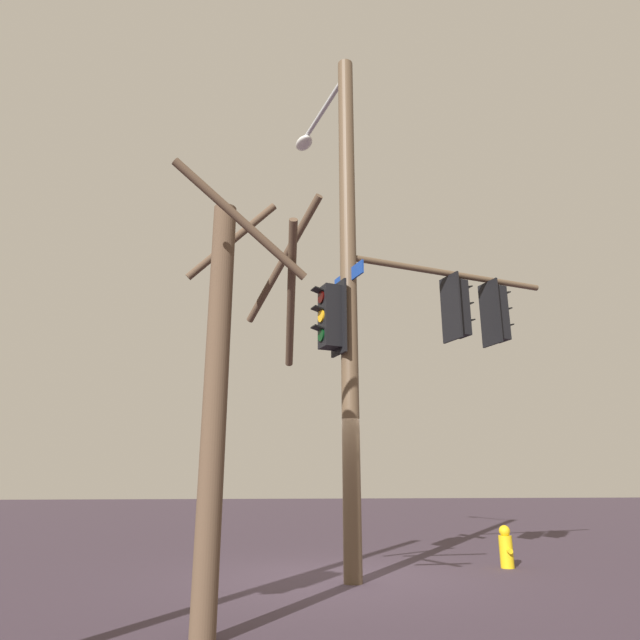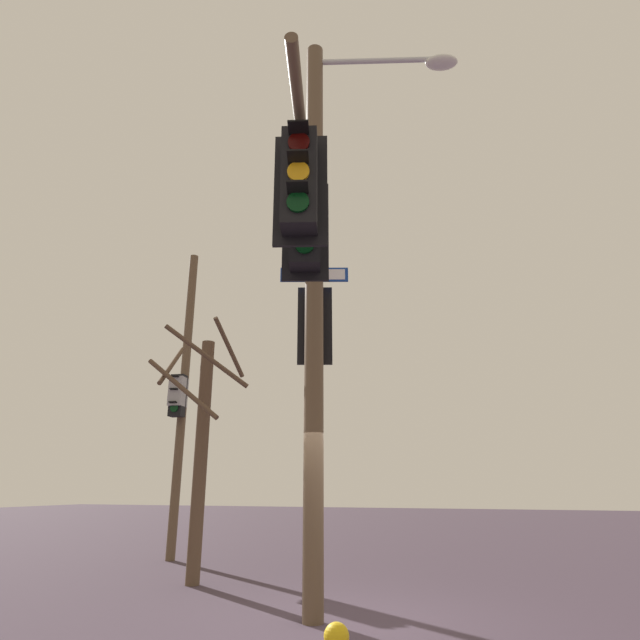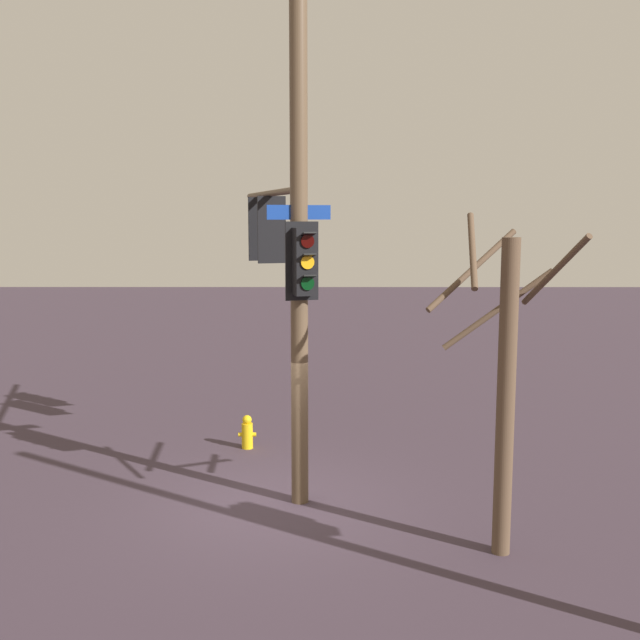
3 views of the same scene
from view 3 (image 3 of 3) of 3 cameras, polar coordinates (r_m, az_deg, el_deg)
ground_plane at (r=13.30m, az=-3.48°, el=-13.97°), size 80.00×80.00×0.00m
main_signal_pole_assembly at (r=13.10m, az=-2.72°, el=7.93°), size 3.13×5.12×9.62m
fire_hydrant at (r=16.26m, az=-5.60°, el=-8.58°), size 0.38×0.24×0.73m
bare_tree_behind_pole at (r=11.15m, az=13.97°, el=-4.46°), size 2.13×1.67×5.02m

